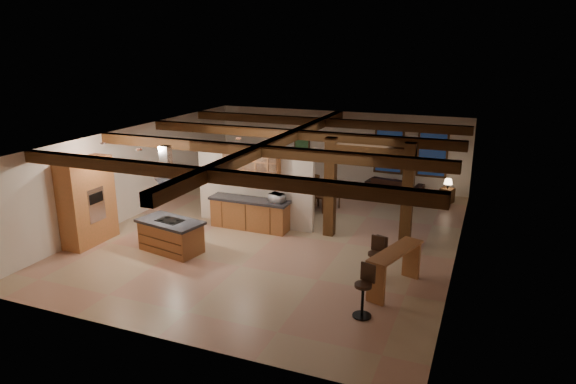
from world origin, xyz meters
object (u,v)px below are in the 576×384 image
at_px(dining_table, 305,200).
at_px(sofa, 394,186).
at_px(bar_counter, 395,263).
at_px(kitchen_island, 171,235).

relative_size(dining_table, sofa, 0.78).
height_order(dining_table, bar_counter, bar_counter).
relative_size(sofa, bar_counter, 1.08).
bearing_deg(sofa, dining_table, 58.04).
height_order(kitchen_island, dining_table, kitchen_island).
height_order(kitchen_island, sofa, kitchen_island).
bearing_deg(kitchen_island, bar_counter, -0.09).
relative_size(kitchen_island, dining_table, 1.19).
xyz_separation_m(kitchen_island, sofa, (4.56, 7.78, -0.14)).
xyz_separation_m(sofa, bar_counter, (1.47, -7.79, 0.35)).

